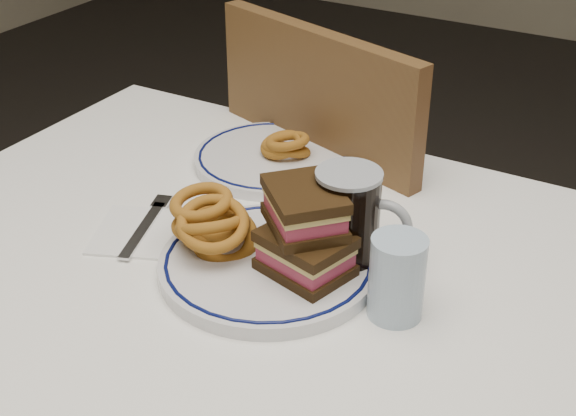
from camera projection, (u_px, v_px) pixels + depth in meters
The scene contains 11 objects.
dining_table at pixel (299, 344), 1.09m from camera, with size 1.27×0.87×0.75m.
chair_far at pixel (359, 234), 1.57m from camera, with size 0.56×0.56×0.96m.
main_plate at pixel (268, 264), 1.06m from camera, with size 0.29×0.29×0.02m.
reuben_sandwich at pixel (305, 231), 1.01m from camera, with size 0.14×0.14×0.11m.
onion_rings_main at pixel (212, 224), 1.06m from camera, with size 0.13×0.12×0.11m.
ketchup_ramekin at pixel (295, 219), 1.10m from camera, with size 0.06×0.06×0.03m.
beer_mug at pixel (349, 221), 1.03m from camera, with size 0.13×0.09×0.14m.
water_glass at pixel (397, 278), 0.96m from camera, with size 0.07×0.07×0.11m, color #A1B9D0.
far_plate at pixel (272, 158), 1.33m from camera, with size 0.26×0.26×0.02m.
onion_rings_far at pixel (285, 145), 1.31m from camera, with size 0.09×0.09×0.06m.
napkin_fork at pixel (144, 230), 1.15m from camera, with size 0.17×0.18×0.01m.
Camera 1 is at (0.41, -0.74, 1.36)m, focal length 50.00 mm.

